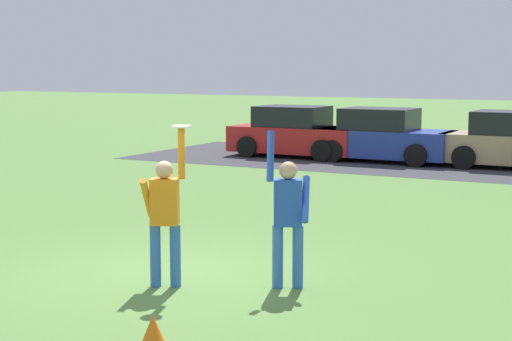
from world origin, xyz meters
The scene contains 8 objects.
ground_plane centered at (0.00, 0.00, 0.00)m, with size 120.00×120.00×0.00m, color #567F3D.
person_catcher centered at (0.25, -0.50, 0.98)m, with size 0.58×0.50×2.08m.
person_defender centered at (1.68, 0.18, 0.98)m, with size 0.64×0.59×2.04m.
frisbee_disc centered at (0.45, -0.40, 2.09)m, with size 0.25×0.25×0.02m, color white.
parked_car_red centered at (-4.74, 14.24, 0.73)m, with size 4.11×2.06×1.59m.
parked_car_blue centered at (-1.88, 14.27, 0.73)m, with size 4.11×2.06×1.59m.
parking_strip centered at (0.08, 14.27, 0.00)m, with size 19.14×6.40×0.01m, color #38383D.
field_cone_orange centered at (1.38, -2.43, 0.16)m, with size 0.26×0.26×0.32m, color orange.
Camera 1 is at (6.12, -9.19, 2.86)m, focal length 57.69 mm.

